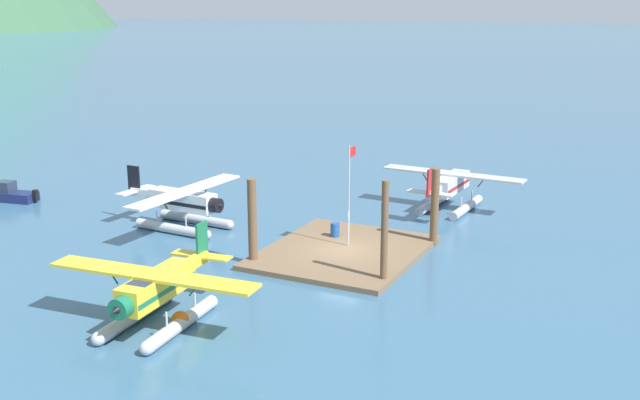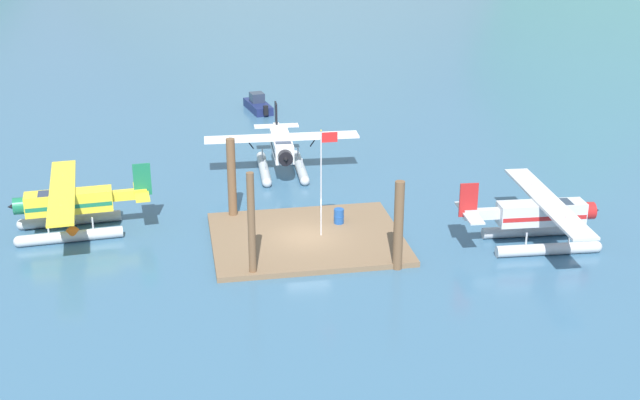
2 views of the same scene
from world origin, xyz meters
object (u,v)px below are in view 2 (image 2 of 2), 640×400
seaplane_white_bow_centre (282,151)px  seaplane_yellow_port_fwd (69,208)px  seaplane_silver_stbd_aft (541,219)px  boat_navy_open_north (258,105)px  fuel_drum (339,216)px  flagpole (323,171)px  mooring_buoy (73,234)px

seaplane_white_bow_centre → seaplane_yellow_port_fwd: same height
seaplane_white_bow_centre → seaplane_silver_stbd_aft: bearing=-49.5°
seaplane_yellow_port_fwd → seaplane_silver_stbd_aft: 26.46m
seaplane_silver_stbd_aft → seaplane_yellow_port_fwd: bearing=166.3°
seaplane_white_bow_centre → boat_navy_open_north: bearing=89.7°
fuel_drum → seaplane_yellow_port_fwd: seaplane_yellow_port_fwd is taller
flagpole → mooring_buoy: flagpole is taller
seaplane_white_bow_centre → fuel_drum: bearing=-79.1°
flagpole → boat_navy_open_north: flagpole is taller
mooring_buoy → boat_navy_open_north: (13.19, 25.72, 0.07)m
seaplane_silver_stbd_aft → boat_navy_open_north: size_ratio=2.16×
mooring_buoy → seaplane_yellow_port_fwd: seaplane_yellow_port_fwd is taller
fuel_drum → boat_navy_open_north: 26.62m
seaplane_white_bow_centre → seaplane_silver_stbd_aft: 19.10m
flagpole → seaplane_silver_stbd_aft: bearing=-13.6°
flagpole → mooring_buoy: size_ratio=7.34×
fuel_drum → seaplane_silver_stbd_aft: bearing=-22.5°
fuel_drum → seaplane_white_bow_centre: 10.39m
mooring_buoy → seaplane_white_bow_centre: bearing=35.5°
fuel_drum → seaplane_yellow_port_fwd: bearing=172.7°
flagpole → boat_navy_open_north: (-0.66, 28.07, -3.64)m
flagpole → seaplane_silver_stbd_aft: size_ratio=0.59×
seaplane_white_bow_centre → seaplane_silver_stbd_aft: (12.41, -14.51, 0.00)m
seaplane_silver_stbd_aft → boat_navy_open_north: 33.27m
fuel_drum → boat_navy_open_north: bearing=94.0°
flagpole → seaplane_yellow_port_fwd: 14.69m
flagpole → boat_navy_open_north: 28.31m
fuel_drum → mooring_buoy: size_ratio=1.05×
mooring_buoy → seaplane_silver_stbd_aft: bearing=-11.4°
mooring_buoy → seaplane_yellow_port_fwd: (-0.20, 1.12, 1.16)m
seaplane_yellow_port_fwd → seaplane_silver_stbd_aft: (25.71, -6.28, 0.00)m
seaplane_white_bow_centre → flagpole: bearing=-86.3°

